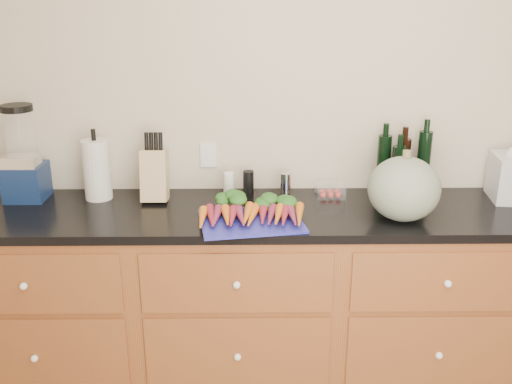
{
  "coord_description": "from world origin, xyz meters",
  "views": [
    {
      "loc": [
        -0.39,
        -1.17,
        1.89
      ],
      "look_at": [
        -0.37,
        1.2,
        1.06
      ],
      "focal_mm": 40.0,
      "sensor_mm": 36.0,
      "label": 1
    }
  ],
  "objects_px": {
    "carrots": "(251,212)",
    "squash": "(404,189)",
    "blender_appliance": "(23,159)",
    "tomato_box": "(330,191)",
    "knife_block": "(155,175)",
    "paper_towel": "(97,170)",
    "cutting_board": "(251,221)"
  },
  "relations": [
    {
      "from": "paper_towel",
      "to": "blender_appliance",
      "type": "bearing_deg",
      "value": -179.58
    },
    {
      "from": "cutting_board",
      "to": "tomato_box",
      "type": "distance_m",
      "value": 0.51
    },
    {
      "from": "squash",
      "to": "tomato_box",
      "type": "distance_m",
      "value": 0.42
    },
    {
      "from": "cutting_board",
      "to": "knife_block",
      "type": "relative_size",
      "value": 1.79
    },
    {
      "from": "squash",
      "to": "carrots",
      "type": "bearing_deg",
      "value": 179.65
    },
    {
      "from": "squash",
      "to": "knife_block",
      "type": "xyz_separation_m",
      "value": [
        -1.13,
        0.27,
        -0.02
      ]
    },
    {
      "from": "carrots",
      "to": "paper_towel",
      "type": "height_order",
      "value": "paper_towel"
    },
    {
      "from": "carrots",
      "to": "blender_appliance",
      "type": "relative_size",
      "value": 1.0
    },
    {
      "from": "carrots",
      "to": "squash",
      "type": "xyz_separation_m",
      "value": [
        0.67,
        -0.0,
        0.11
      ]
    },
    {
      "from": "carrots",
      "to": "squash",
      "type": "height_order",
      "value": "squash"
    },
    {
      "from": "paper_towel",
      "to": "tomato_box",
      "type": "xyz_separation_m",
      "value": [
        1.13,
        0.01,
        -0.11
      ]
    },
    {
      "from": "carrots",
      "to": "paper_towel",
      "type": "xyz_separation_m",
      "value": [
        -0.74,
        0.28,
        0.11
      ]
    },
    {
      "from": "blender_appliance",
      "to": "carrots",
      "type": "bearing_deg",
      "value": -14.54
    },
    {
      "from": "carrots",
      "to": "knife_block",
      "type": "height_order",
      "value": "knife_block"
    },
    {
      "from": "tomato_box",
      "to": "paper_towel",
      "type": "bearing_deg",
      "value": -179.49
    },
    {
      "from": "cutting_board",
      "to": "paper_towel",
      "type": "height_order",
      "value": "paper_towel"
    },
    {
      "from": "knife_block",
      "to": "tomato_box",
      "type": "relative_size",
      "value": 1.79
    },
    {
      "from": "cutting_board",
      "to": "tomato_box",
      "type": "bearing_deg",
      "value": 40.12
    },
    {
      "from": "cutting_board",
      "to": "blender_appliance",
      "type": "relative_size",
      "value": 0.95
    },
    {
      "from": "blender_appliance",
      "to": "cutting_board",
      "type": "bearing_deg",
      "value": -16.31
    },
    {
      "from": "squash",
      "to": "blender_appliance",
      "type": "height_order",
      "value": "blender_appliance"
    },
    {
      "from": "squash",
      "to": "tomato_box",
      "type": "bearing_deg",
      "value": 132.89
    },
    {
      "from": "cutting_board",
      "to": "paper_towel",
      "type": "xyz_separation_m",
      "value": [
        -0.74,
        0.32,
        0.14
      ]
    },
    {
      "from": "cutting_board",
      "to": "paper_towel",
      "type": "relative_size",
      "value": 1.5
    },
    {
      "from": "cutting_board",
      "to": "carrots",
      "type": "distance_m",
      "value": 0.05
    },
    {
      "from": "knife_block",
      "to": "tomato_box",
      "type": "xyz_separation_m",
      "value": [
        0.85,
        0.03,
        -0.09
      ]
    },
    {
      "from": "paper_towel",
      "to": "knife_block",
      "type": "distance_m",
      "value": 0.28
    },
    {
      "from": "carrots",
      "to": "tomato_box",
      "type": "relative_size",
      "value": 3.39
    },
    {
      "from": "cutting_board",
      "to": "squash",
      "type": "height_order",
      "value": "squash"
    },
    {
      "from": "blender_appliance",
      "to": "tomato_box",
      "type": "xyz_separation_m",
      "value": [
        1.48,
        0.01,
        -0.17
      ]
    },
    {
      "from": "squash",
      "to": "blender_appliance",
      "type": "xyz_separation_m",
      "value": [
        -1.75,
        0.29,
        0.06
      ]
    },
    {
      "from": "knife_block",
      "to": "tomato_box",
      "type": "height_order",
      "value": "knife_block"
    }
  ]
}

